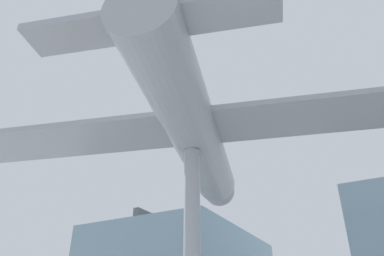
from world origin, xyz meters
TOP-DOWN VIEW (x-y plane):
  - suspended_airplane at (-0.05, 0.16)m, footprint 18.38×12.63m

SIDE VIEW (x-z plane):
  - suspended_airplane at x=-0.05m, z-range 6.11..9.35m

